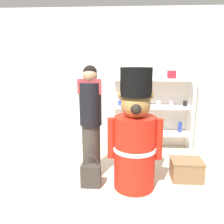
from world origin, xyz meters
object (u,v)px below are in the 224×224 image
(person_shopper, at_px, (91,121))
(display_crate, at_px, (186,169))
(shopping_bag, at_px, (91,175))
(teddy_bear_guard, at_px, (135,137))
(merchandise_shelf, at_px, (152,105))

(person_shopper, xyz_separation_m, display_crate, (1.36, 0.01, -0.70))
(shopping_bag, bearing_deg, person_shopper, 96.01)
(shopping_bag, bearing_deg, display_crate, 12.09)
(teddy_bear_guard, bearing_deg, merchandise_shelf, 75.78)
(merchandise_shelf, bearing_deg, shopping_bag, -122.78)
(merchandise_shelf, height_order, person_shopper, merchandise_shelf)
(teddy_bear_guard, distance_m, person_shopper, 0.67)
(merchandise_shelf, height_order, teddy_bear_guard, merchandise_shelf)
(teddy_bear_guard, xyz_separation_m, shopping_bag, (-0.58, -0.03, -0.54))
(person_shopper, bearing_deg, display_crate, 0.22)
(teddy_bear_guard, bearing_deg, person_shopper, 157.95)
(shopping_bag, xyz_separation_m, display_crate, (1.33, 0.28, -0.02))
(teddy_bear_guard, relative_size, shopping_bag, 3.56)
(person_shopper, bearing_deg, merchandise_shelf, 50.62)
(person_shopper, bearing_deg, shopping_bag, -83.99)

